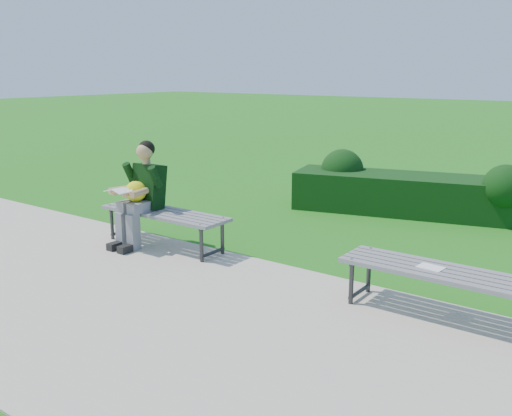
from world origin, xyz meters
TOP-DOWN VIEW (x-y plane):
  - ground at (0.00, 0.00)m, footprint 80.00×80.00m
  - walkway at (0.00, -1.75)m, footprint 30.00×3.50m
  - hedge at (0.45, 3.27)m, footprint 3.86×1.85m
  - bench_left at (-1.40, -0.30)m, footprint 1.80×0.50m
  - bench_right at (2.11, -0.38)m, footprint 1.80×0.50m
  - seated_boy at (-1.70, -0.39)m, footprint 0.56×0.76m
  - paper_sheet at (2.01, -0.38)m, footprint 0.24×0.18m

SIDE VIEW (x-z plane):
  - ground at x=0.00m, z-range 0.00..0.00m
  - walkway at x=0.00m, z-range 0.00..0.02m
  - hedge at x=0.45m, z-range -0.10..0.82m
  - bench_left at x=-1.40m, z-range 0.19..0.64m
  - bench_right at x=2.11m, z-range 0.19..0.64m
  - paper_sheet at x=2.01m, z-range 0.47..0.48m
  - seated_boy at x=-1.70m, z-range 0.06..1.37m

